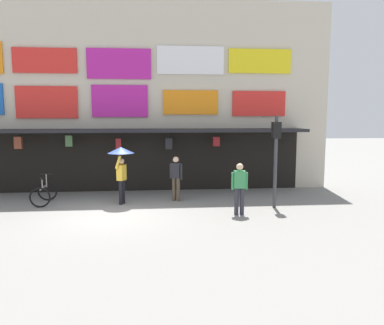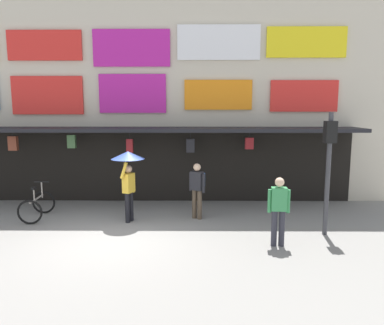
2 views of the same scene
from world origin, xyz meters
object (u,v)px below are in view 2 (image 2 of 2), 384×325
traffic_light_far (329,154)px  pedestrian_in_red (197,186)px  bicycle_parked (37,206)px  pedestrian_with_umbrella (128,166)px  pedestrian_in_blue (279,208)px

traffic_light_far → pedestrian_in_red: (-3.35, 1.36, -1.16)m
traffic_light_far → pedestrian_in_red: traffic_light_far is taller
bicycle_parked → pedestrian_with_umbrella: (2.83, -0.27, 1.25)m
pedestrian_in_red → pedestrian_with_umbrella: bearing=-170.5°
traffic_light_far → bicycle_parked: traffic_light_far is taller
pedestrian_with_umbrella → pedestrian_in_blue: size_ratio=1.24×
traffic_light_far → bicycle_parked: bearing=171.0°
bicycle_parked → pedestrian_in_blue: bearing=-17.4°
pedestrian_with_umbrella → traffic_light_far: bearing=-10.8°
pedestrian_in_blue → pedestrian_in_red: (-1.93, 2.18, 0.04)m
traffic_light_far → pedestrian_in_red: bearing=158.0°
traffic_light_far → pedestrian_in_blue: traffic_light_far is taller
bicycle_parked → pedestrian_with_umbrella: bearing=-5.4°
bicycle_parked → pedestrian_with_umbrella: pedestrian_with_umbrella is taller
pedestrian_in_blue → pedestrian_with_umbrella: bearing=154.8°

